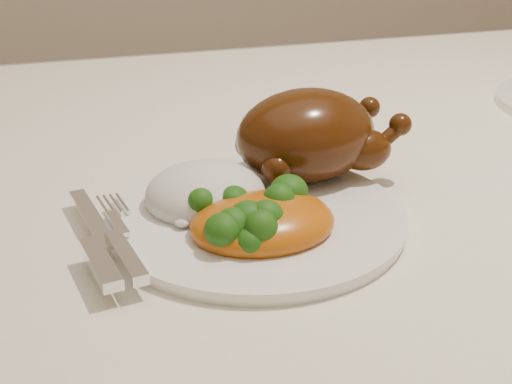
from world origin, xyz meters
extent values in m
cube|color=brown|center=(0.00, 0.00, 0.74)|extent=(1.60, 0.90, 0.04)
cube|color=silver|center=(0.00, 0.00, 0.76)|extent=(1.72, 1.02, 0.01)
cube|color=silver|center=(0.00, 0.51, 0.68)|extent=(1.72, 0.01, 0.18)
cylinder|color=white|center=(-0.12, -0.10, 0.77)|extent=(0.27, 0.27, 0.01)
ellipsoid|color=#452007|center=(-0.06, -0.04, 0.82)|extent=(0.15, 0.12, 0.09)
ellipsoid|color=#452007|center=(-0.06, -0.04, 0.84)|extent=(0.07, 0.05, 0.04)
ellipsoid|color=#452007|center=(-0.01, -0.06, 0.81)|extent=(0.05, 0.04, 0.04)
sphere|color=#452007|center=(0.03, -0.06, 0.83)|extent=(0.02, 0.02, 0.02)
ellipsoid|color=#452007|center=(-0.01, -0.01, 0.81)|extent=(0.05, 0.04, 0.04)
sphere|color=#452007|center=(0.03, 0.00, 0.83)|extent=(0.02, 0.02, 0.02)
sphere|color=#452007|center=(-0.10, -0.07, 0.81)|extent=(0.03, 0.03, 0.03)
sphere|color=#452007|center=(-0.10, -0.01, 0.81)|extent=(0.03, 0.03, 0.03)
ellipsoid|color=white|center=(-0.16, -0.07, 0.79)|extent=(0.12, 0.11, 0.06)
ellipsoid|color=#C2670C|center=(-0.13, -0.14, 0.79)|extent=(0.12, 0.09, 0.04)
ellipsoid|color=#C2670C|center=(-0.09, -0.13, 0.79)|extent=(0.05, 0.05, 0.03)
ellipsoid|color=#133609|center=(-0.14, -0.15, 0.80)|extent=(0.03, 0.03, 0.03)
ellipsoid|color=#133609|center=(-0.16, -0.16, 0.80)|extent=(0.03, 0.03, 0.03)
ellipsoid|color=#133609|center=(-0.11, -0.13, 0.80)|extent=(0.03, 0.03, 0.03)
ellipsoid|color=#133609|center=(-0.13, -0.15, 0.80)|extent=(0.03, 0.03, 0.03)
ellipsoid|color=#133609|center=(-0.15, -0.17, 0.79)|extent=(0.03, 0.03, 0.02)
ellipsoid|color=#133609|center=(-0.10, -0.11, 0.80)|extent=(0.03, 0.03, 0.03)
ellipsoid|color=#133609|center=(-0.17, -0.11, 0.80)|extent=(0.02, 0.02, 0.02)
ellipsoid|color=#133609|center=(-0.16, -0.15, 0.80)|extent=(0.03, 0.03, 0.03)
ellipsoid|color=#133609|center=(-0.14, -0.11, 0.80)|extent=(0.02, 0.02, 0.02)
ellipsoid|color=#133609|center=(-0.14, -0.11, 0.79)|extent=(0.03, 0.03, 0.03)
ellipsoid|color=#133609|center=(-0.14, -0.16, 0.80)|extent=(0.03, 0.03, 0.03)
ellipsoid|color=#133609|center=(-0.11, -0.13, 0.79)|extent=(0.03, 0.03, 0.03)
cube|color=silver|center=(-0.26, -0.08, 0.78)|extent=(0.03, 0.11, 0.00)
cube|color=silver|center=(-0.26, -0.16, 0.78)|extent=(0.03, 0.07, 0.01)
cube|color=silver|center=(-0.24, -0.15, 0.78)|extent=(0.02, 0.08, 0.01)
cube|color=silver|center=(-0.24, -0.08, 0.78)|extent=(0.03, 0.08, 0.00)
camera|label=1|loc=(-0.27, -0.62, 1.05)|focal=50.00mm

